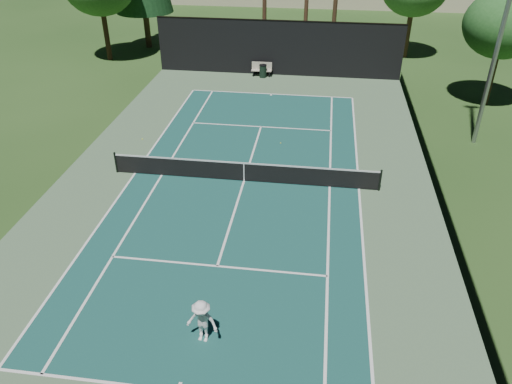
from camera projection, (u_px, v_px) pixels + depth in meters
ground at (244, 181)px, 24.12m from camera, size 160.00×160.00×0.00m
apron_slab at (244, 181)px, 24.12m from camera, size 18.00×32.00×0.01m
court_surface at (244, 181)px, 24.12m from camera, size 10.97×23.77×0.01m
court_lines at (244, 181)px, 24.11m from camera, size 11.07×23.87×0.01m
tennis_net at (244, 171)px, 23.83m from camera, size 12.90×0.10×1.10m
fence at (244, 143)px, 23.12m from camera, size 18.04×32.05×4.03m
player at (202, 322)px, 15.31m from camera, size 1.09×0.73×1.57m
tennis_ball_b at (194, 170)px, 24.97m from camera, size 0.06×0.06×0.06m
tennis_ball_c at (281, 143)px, 27.61m from camera, size 0.07×0.07×0.07m
tennis_ball_d at (142, 139)px, 28.02m from camera, size 0.08×0.08×0.08m
park_bench at (262, 69)px, 37.13m from camera, size 1.50×0.45×1.02m
trash_bin at (263, 71)px, 36.89m from camera, size 0.56×0.56×0.95m
decid_tree_b at (504, 24)px, 29.94m from camera, size 4.80×4.80×7.14m
light_pole at (504, 23)px, 24.39m from camera, size 0.90×0.25×12.22m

